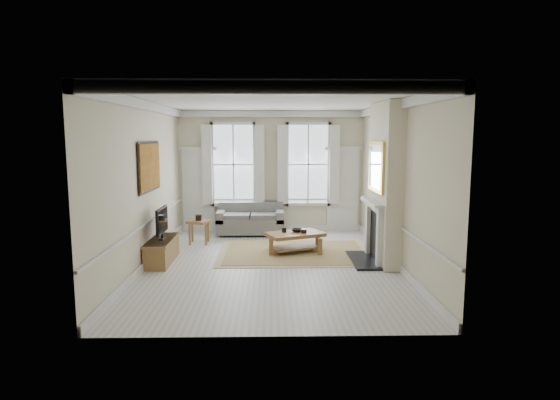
{
  "coord_description": "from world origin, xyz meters",
  "views": [
    {
      "loc": [
        0.0,
        -9.61,
        2.68
      ],
      "look_at": [
        0.21,
        0.9,
        1.25
      ],
      "focal_mm": 30.0,
      "sensor_mm": 36.0,
      "label": 1
    }
  ],
  "objects_px": {
    "sofa": "(251,221)",
    "tv_stand": "(162,251)",
    "coffee_table": "(295,236)",
    "side_table": "(199,225)"
  },
  "relations": [
    {
      "from": "coffee_table",
      "to": "tv_stand",
      "type": "xyz_separation_m",
      "value": [
        -2.9,
        -0.78,
        -0.14
      ]
    },
    {
      "from": "side_table",
      "to": "coffee_table",
      "type": "relative_size",
      "value": 0.43
    },
    {
      "from": "sofa",
      "to": "coffee_table",
      "type": "relative_size",
      "value": 1.25
    },
    {
      "from": "sofa",
      "to": "tv_stand",
      "type": "relative_size",
      "value": 1.27
    },
    {
      "from": "sofa",
      "to": "tv_stand",
      "type": "xyz_separation_m",
      "value": [
        -1.78,
        -2.9,
        -0.1
      ]
    },
    {
      "from": "side_table",
      "to": "sofa",
      "type": "bearing_deg",
      "value": 42.01
    },
    {
      "from": "coffee_table",
      "to": "tv_stand",
      "type": "distance_m",
      "value": 3.0
    },
    {
      "from": "coffee_table",
      "to": "sofa",
      "type": "bearing_deg",
      "value": 95.2
    },
    {
      "from": "coffee_table",
      "to": "tv_stand",
      "type": "height_order",
      "value": "tv_stand"
    },
    {
      "from": "side_table",
      "to": "tv_stand",
      "type": "xyz_separation_m",
      "value": [
        -0.52,
        -1.77,
        -0.22
      ]
    }
  ]
}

